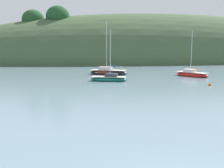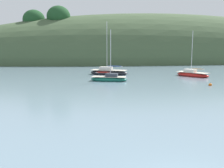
{
  "view_description": "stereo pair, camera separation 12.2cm",
  "coord_description": "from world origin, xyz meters",
  "px_view_note": "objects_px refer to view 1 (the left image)",
  "views": [
    {
      "loc": [
        -4.39,
        -8.23,
        5.49
      ],
      "look_at": [
        0.0,
        20.0,
        1.2
      ],
      "focal_mm": 41.43,
      "sensor_mm": 36.0,
      "label": 1
    },
    {
      "loc": [
        -4.27,
        -8.25,
        5.49
      ],
      "look_at": [
        0.0,
        20.0,
        1.2
      ],
      "focal_mm": 41.43,
      "sensor_mm": 36.0,
      "label": 2
    }
  ],
  "objects_px": {
    "sailboat_white_near": "(108,72)",
    "mooring_buoy_inner": "(210,85)",
    "sailboat_blue_center": "(109,79)",
    "sailboat_cream_ketch": "(192,74)"
  },
  "relations": [
    {
      "from": "sailboat_white_near",
      "to": "sailboat_blue_center",
      "type": "distance_m",
      "value": 8.99
    },
    {
      "from": "sailboat_cream_ketch",
      "to": "mooring_buoy_inner",
      "type": "xyz_separation_m",
      "value": [
        -2.41,
        -10.46,
        -0.26
      ]
    },
    {
      "from": "sailboat_white_near",
      "to": "mooring_buoy_inner",
      "type": "xyz_separation_m",
      "value": [
        11.97,
        -15.63,
        -0.32
      ]
    },
    {
      "from": "sailboat_white_near",
      "to": "mooring_buoy_inner",
      "type": "relative_size",
      "value": 18.72
    },
    {
      "from": "sailboat_cream_ketch",
      "to": "sailboat_blue_center",
      "type": "height_order",
      "value": "sailboat_cream_ketch"
    },
    {
      "from": "sailboat_white_near",
      "to": "sailboat_cream_ketch",
      "type": "xyz_separation_m",
      "value": [
        14.37,
        -5.17,
        -0.05
      ]
    },
    {
      "from": "sailboat_white_near",
      "to": "sailboat_cream_ketch",
      "type": "distance_m",
      "value": 15.28
    },
    {
      "from": "sailboat_cream_ketch",
      "to": "mooring_buoy_inner",
      "type": "height_order",
      "value": "sailboat_cream_ketch"
    },
    {
      "from": "sailboat_white_near",
      "to": "mooring_buoy_inner",
      "type": "distance_m",
      "value": 19.69
    },
    {
      "from": "mooring_buoy_inner",
      "to": "sailboat_blue_center",
      "type": "bearing_deg",
      "value": 152.87
    }
  ]
}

